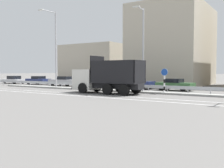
# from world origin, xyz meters

# --- Properties ---
(ground_plane) EXTENTS (320.00, 320.00, 0.00)m
(ground_plane) POSITION_xyz_m (0.00, 0.00, 0.00)
(ground_plane) COLOR #605E5B
(lane_strip_0) EXTENTS (60.36, 0.16, 0.01)m
(lane_strip_0) POSITION_xyz_m (2.32, -2.34, 0.00)
(lane_strip_0) COLOR silver
(lane_strip_0) RESTS_ON ground_plane
(lane_strip_1) EXTENTS (60.36, 0.16, 0.01)m
(lane_strip_1) POSITION_xyz_m (2.32, -4.12, 0.00)
(lane_strip_1) COLOR silver
(lane_strip_1) RESTS_ON ground_plane
(median_island) EXTENTS (33.20, 1.10, 0.18)m
(median_island) POSITION_xyz_m (0.00, 1.93, 0.09)
(median_island) COLOR gray
(median_island) RESTS_ON ground_plane
(median_guardrail) EXTENTS (60.36, 0.09, 0.78)m
(median_guardrail) POSITION_xyz_m (0.00, 2.77, 0.57)
(median_guardrail) COLOR #9EA0A5
(median_guardrail) RESTS_ON ground_plane
(dump_truck) EXTENTS (7.44, 2.73, 3.74)m
(dump_truck) POSITION_xyz_m (1.41, -0.54, 1.29)
(dump_truck) COLOR silver
(dump_truck) RESTS_ON ground_plane
(median_road_sign) EXTENTS (0.72, 0.16, 2.48)m
(median_road_sign) POSITION_xyz_m (7.23, 1.93, 1.30)
(median_road_sign) COLOR white
(median_road_sign) RESTS_ON ground_plane
(street_lamp_1) EXTENTS (0.70, 2.57, 9.61)m
(street_lamp_1) POSITION_xyz_m (-7.20, 1.59, 5.34)
(street_lamp_1) COLOR #ADADB2
(street_lamp_1) RESTS_ON ground_plane
(street_lamp_2) EXTENTS (0.72, 2.07, 8.52)m
(street_lamp_2) POSITION_xyz_m (4.89, 1.89, 4.72)
(street_lamp_2) COLOR #ADADB2
(street_lamp_2) RESTS_ON ground_plane
(parked_car_0) EXTENTS (4.86, 2.02, 1.35)m
(parked_car_0) POSITION_xyz_m (-22.50, 6.69, 0.68)
(parked_car_0) COLOR silver
(parked_car_0) RESTS_ON ground_plane
(parked_car_1) EXTENTS (4.10, 1.99, 1.36)m
(parked_car_1) POSITION_xyz_m (-16.91, 7.27, 0.70)
(parked_car_1) COLOR navy
(parked_car_1) RESTS_ON ground_plane
(parked_car_2) EXTENTS (4.78, 1.95, 1.41)m
(parked_car_2) POSITION_xyz_m (-10.53, 6.66, 0.72)
(parked_car_2) COLOR #A3A3A8
(parked_car_2) RESTS_ON ground_plane
(parked_car_3) EXTENTS (4.75, 2.02, 1.38)m
(parked_car_3) POSITION_xyz_m (-4.64, 6.71, 0.70)
(parked_car_3) COLOR #335B33
(parked_car_3) RESTS_ON ground_plane
(parked_car_4) EXTENTS (4.19, 2.16, 1.50)m
(parked_car_4) POSITION_xyz_m (1.74, 6.66, 0.75)
(parked_car_4) COLOR navy
(parked_car_4) RESTS_ON ground_plane
(parked_car_5) EXTENTS (4.23, 2.16, 1.36)m
(parked_car_5) POSITION_xyz_m (6.54, 6.77, 0.70)
(parked_car_5) COLOR #335B33
(parked_car_5) RESTS_ON ground_plane
(background_building_0) EXTENTS (12.57, 11.44, 7.34)m
(background_building_0) POSITION_xyz_m (-14.84, 21.65, 3.67)
(background_building_0) COLOR #B7AD99
(background_building_0) RESTS_ON ground_plane
(background_building_1) EXTENTS (10.57, 13.61, 12.19)m
(background_building_1) POSITION_xyz_m (1.85, 18.63, 6.10)
(background_building_1) COLOR #B7AD99
(background_building_1) RESTS_ON ground_plane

